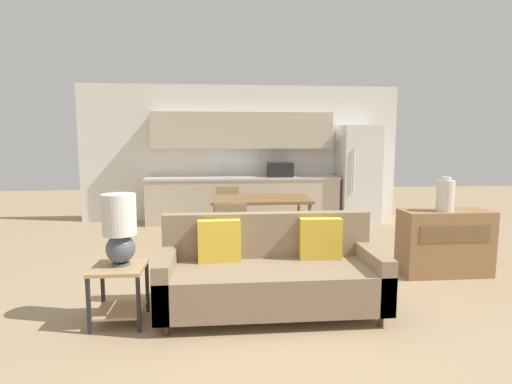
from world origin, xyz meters
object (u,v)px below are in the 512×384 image
credenza (445,243)px  dining_chair_near_left (231,230)px  vase (445,195)px  dining_table (260,202)px  dining_chair_far_left (228,208)px  refrigerator (358,174)px  table_lamp (120,227)px  couch (270,274)px  side_table (119,285)px

credenza → dining_chair_near_left: (-2.53, 0.59, 0.08)m
credenza → vase: (-0.05, -0.05, 0.58)m
dining_table → dining_chair_near_left: bearing=-118.8°
dining_chair_far_left → refrigerator: bearing=19.4°
table_lamp → vase: size_ratio=1.57×
vase → couch: bearing=-159.7°
dining_table → table_lamp: table_lamp is taller
vase → dining_chair_near_left: size_ratio=0.49×
dining_table → table_lamp: size_ratio=2.31×
dining_chair_far_left → dining_chair_near_left: size_ratio=1.00×
refrigerator → vase: bearing=-92.3°
dining_table → side_table: (-1.48, -2.41, -0.35)m
couch → vase: size_ratio=5.06×
side_table → table_lamp: table_lamp is taller
dining_chair_near_left → table_lamp: bearing=57.3°
refrigerator → side_table: bearing=-130.3°
refrigerator → dining_chair_near_left: 3.78m
dining_chair_far_left → dining_table: bearing=-62.5°
dining_table → credenza: 2.53m
side_table → table_lamp: (0.01, 0.04, 0.51)m
credenza → table_lamp: bearing=-165.1°
dining_chair_near_left → dining_chair_far_left: bearing=-89.6°
refrigerator → dining_table: bearing=-139.1°
vase → dining_chair_near_left: 2.60m
refrigerator → couch: size_ratio=0.93×
vase → dining_chair_far_left: bearing=137.2°
table_lamp → dining_chair_far_left: 3.36m
dining_table → dining_chair_near_left: size_ratio=1.77×
vase → dining_chair_far_left: (-2.48, 2.29, -0.50)m
couch → dining_chair_near_left: (-0.33, 1.43, 0.11)m
couch → dining_chair_far_left: size_ratio=2.47×
vase → dining_chair_near_left: vase is taller
refrigerator → dining_chair_far_left: bearing=-158.2°
credenza → dining_chair_far_left: (-2.53, 2.25, 0.08)m
credenza → dining_chair_near_left: size_ratio=1.28×
couch → dining_chair_far_left: couch is taller
credenza → dining_chair_far_left: bearing=138.4°
couch → credenza: couch is taller
dining_table → couch: (-0.13, -2.27, -0.34)m
dining_chair_far_left → dining_chair_near_left: 1.66m
dining_table → side_table: size_ratio=2.85×
dining_chair_near_left → vase: bearing=165.9°
side_table → dining_chair_near_left: size_ratio=0.62×
dining_table → couch: size_ratio=0.72×
side_table → table_lamp: 0.51m
table_lamp → vase: vase is taller
dining_chair_far_left → dining_chair_near_left: bearing=-92.3°
credenza → vase: bearing=-139.6°
dining_chair_far_left → credenza: bearing=-44.1°
table_lamp → credenza: table_lamp is taller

